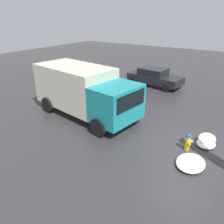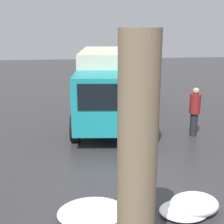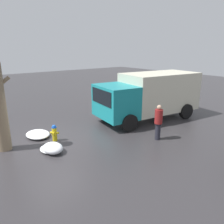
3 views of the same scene
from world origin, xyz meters
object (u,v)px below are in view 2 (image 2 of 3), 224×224
object	(u,v)px
delivery_truck	(112,83)
pedestrian	(195,110)
fire_hydrant	(136,185)
tree_trunk	(137,165)

from	to	relation	value
delivery_truck	pedestrian	xyz separation A→B (m)	(-2.14, -2.48, -0.58)
fire_hydrant	delivery_truck	world-z (taller)	delivery_truck
fire_hydrant	tree_trunk	world-z (taller)	tree_trunk
fire_hydrant	tree_trunk	xyz separation A→B (m)	(-2.01, 0.47, 1.42)
fire_hydrant	tree_trunk	bearing A→B (deg)	-56.17
pedestrian	fire_hydrant	bearing A→B (deg)	93.00
tree_trunk	delivery_truck	size ratio (longest dim) A/B	0.55
fire_hydrant	pedestrian	xyz separation A→B (m)	(3.82, -2.84, 0.51)
fire_hydrant	delivery_truck	xyz separation A→B (m)	(5.96, -0.36, 1.09)
pedestrian	delivery_truck	bearing A→B (deg)	-1.20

